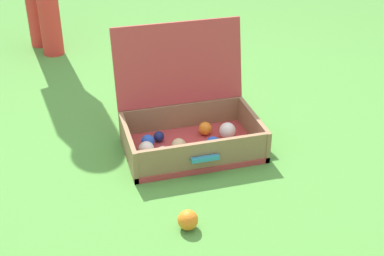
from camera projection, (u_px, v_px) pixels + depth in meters
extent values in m
plane|color=#4C8C38|center=(176.00, 153.00, 2.20)|extent=(16.00, 16.00, 0.00)
cube|color=#B23838|center=(192.00, 148.00, 2.21)|extent=(0.55, 0.35, 0.03)
cube|color=olive|center=(128.00, 145.00, 2.12)|extent=(0.02, 0.35, 0.14)
cube|color=olive|center=(252.00, 128.00, 2.25)|extent=(0.02, 0.35, 0.14)
cube|color=olive|center=(204.00, 157.00, 2.05)|extent=(0.51, 0.02, 0.14)
cube|color=olive|center=(182.00, 118.00, 2.32)|extent=(0.51, 0.02, 0.14)
cube|color=#B23838|center=(179.00, 64.00, 2.24)|extent=(0.55, 0.09, 0.34)
cube|color=teal|center=(205.00, 159.00, 2.03)|extent=(0.11, 0.02, 0.02)
sphere|color=white|center=(163.00, 153.00, 2.11)|extent=(0.05, 0.05, 0.05)
sphere|color=navy|center=(159.00, 136.00, 2.22)|extent=(0.04, 0.04, 0.04)
sphere|color=blue|center=(148.00, 141.00, 2.18)|extent=(0.06, 0.06, 0.06)
sphere|color=blue|center=(213.00, 144.00, 2.15)|extent=(0.07, 0.07, 0.07)
sphere|color=orange|center=(205.00, 128.00, 2.27)|extent=(0.06, 0.06, 0.06)
sphere|color=navy|center=(237.00, 150.00, 2.13)|extent=(0.05, 0.05, 0.05)
sphere|color=#D1B784|center=(179.00, 146.00, 2.14)|extent=(0.06, 0.06, 0.06)
sphere|color=white|center=(227.00, 131.00, 2.24)|extent=(0.07, 0.07, 0.07)
sphere|color=white|center=(146.00, 149.00, 2.12)|extent=(0.07, 0.07, 0.07)
sphere|color=orange|center=(188.00, 220.00, 1.77)|extent=(0.07, 0.07, 0.07)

